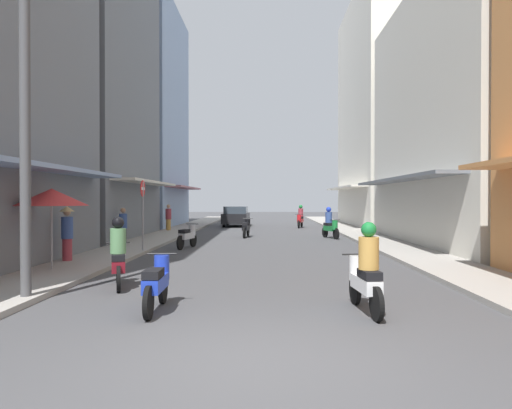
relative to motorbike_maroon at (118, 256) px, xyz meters
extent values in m
plane|color=#424244|center=(3.17, 13.83, -0.70)|extent=(99.63, 99.63, 0.00)
cube|color=#9E9991|center=(-2.06, 13.83, -0.64)|extent=(2.07, 53.29, 0.12)
cube|color=#9E9991|center=(8.41, 13.83, -0.64)|extent=(2.07, 53.29, 0.12)
cube|color=#8CA5CC|center=(-2.60, 0.90, 2.10)|extent=(1.10, 12.07, 0.12)
cube|color=slate|center=(-6.10, 13.00, 8.13)|extent=(6.00, 9.54, 17.66)
cube|color=silver|center=(-2.60, 13.00, 2.10)|extent=(1.10, 8.59, 0.12)
cube|color=#8CA5CC|center=(-6.10, 23.43, 7.09)|extent=(6.00, 9.76, 15.59)
cube|color=#B7727F|center=(-2.60, 23.43, 2.10)|extent=(1.10, 8.79, 0.12)
cube|color=silver|center=(12.44, 10.08, 4.79)|extent=(6.00, 13.56, 11.00)
cube|color=slate|center=(8.94, 10.08, 2.10)|extent=(1.10, 12.20, 0.12)
cube|color=silver|center=(12.44, 24.33, 7.57)|extent=(6.00, 13.01, 16.55)
cube|color=silver|center=(8.94, 24.33, 2.10)|extent=(1.10, 11.71, 0.12)
cylinder|color=black|center=(-0.20, 0.62, -0.42)|extent=(0.25, 0.56, 0.56)
cylinder|color=black|center=(0.19, -0.57, -0.42)|extent=(0.25, 0.56, 0.56)
cube|color=maroon|center=(0.01, -0.02, -0.20)|extent=(0.58, 1.04, 0.24)
cube|color=black|center=(0.07, -0.21, 0.00)|extent=(0.44, 0.62, 0.14)
cylinder|color=maroon|center=(-0.16, 0.50, 0.00)|extent=(0.28, 0.28, 0.45)
cylinder|color=black|center=(-0.16, 0.50, 0.25)|extent=(0.53, 0.20, 0.03)
cylinder|color=#598C59|center=(0.05, -0.16, 0.35)|extent=(0.34, 0.34, 0.55)
sphere|color=black|center=(0.05, -0.16, 0.75)|extent=(0.26, 0.26, 0.26)
cylinder|color=black|center=(0.27, 9.08, -0.42)|extent=(0.22, 0.56, 0.56)
cylinder|color=black|center=(-0.05, 7.87, -0.42)|extent=(0.22, 0.56, 0.56)
cube|color=#B2B2B7|center=(0.10, 8.43, -0.20)|extent=(0.52, 1.04, 0.24)
cube|color=black|center=(0.05, 8.24, 0.00)|extent=(0.41, 0.61, 0.14)
cylinder|color=#B2B2B7|center=(0.23, 8.96, 0.00)|extent=(0.28, 0.28, 0.45)
cylinder|color=black|center=(0.23, 8.96, 0.25)|extent=(0.54, 0.17, 0.03)
cylinder|color=black|center=(6.69, 12.86, -0.42)|extent=(0.25, 0.56, 0.56)
cylinder|color=black|center=(6.30, 14.05, -0.42)|extent=(0.25, 0.56, 0.56)
cube|color=#197233|center=(6.48, 13.50, -0.20)|extent=(0.58, 1.04, 0.24)
cube|color=black|center=(6.41, 13.69, 0.00)|extent=(0.44, 0.62, 0.14)
cylinder|color=#197233|center=(6.65, 12.98, 0.00)|extent=(0.28, 0.28, 0.45)
cylinder|color=black|center=(6.65, 12.98, 0.25)|extent=(0.53, 0.20, 0.03)
cylinder|color=#334C8C|center=(6.43, 13.64, 0.35)|extent=(0.34, 0.34, 0.55)
sphere|color=#1E38B7|center=(6.43, 13.64, 0.75)|extent=(0.26, 0.26, 0.26)
cylinder|color=black|center=(4.96, -1.61, -0.42)|extent=(0.13, 0.57, 0.56)
cylinder|color=black|center=(5.08, -2.85, -0.42)|extent=(0.13, 0.57, 0.56)
cube|color=silver|center=(5.02, -2.28, -0.20)|extent=(0.37, 1.02, 0.24)
cube|color=black|center=(5.04, -2.48, 0.00)|extent=(0.33, 0.58, 0.14)
cylinder|color=silver|center=(4.97, -1.73, 0.00)|extent=(0.28, 0.28, 0.45)
cylinder|color=black|center=(4.97, -1.73, 0.25)|extent=(0.55, 0.08, 0.03)
cylinder|color=#BF8C3F|center=(5.04, -2.43, 0.35)|extent=(0.34, 0.34, 0.55)
sphere|color=#197233|center=(5.04, -2.43, 0.75)|extent=(0.26, 0.26, 0.26)
cylinder|color=black|center=(1.36, -1.61, -0.42)|extent=(0.10, 0.56, 0.56)
cylinder|color=black|center=(1.39, -2.86, -0.42)|extent=(0.10, 0.56, 0.56)
cube|color=#1E38B7|center=(1.38, -2.28, -0.20)|extent=(0.31, 1.01, 0.24)
cube|color=black|center=(1.38, -2.48, 0.00)|extent=(0.30, 0.57, 0.14)
cylinder|color=#1E38B7|center=(1.36, -1.73, 0.00)|extent=(0.28, 0.28, 0.45)
cylinder|color=black|center=(1.36, -1.73, 0.25)|extent=(0.55, 0.05, 0.03)
cylinder|color=black|center=(2.31, 14.62, -0.42)|extent=(0.14, 0.57, 0.56)
cylinder|color=black|center=(2.17, 13.38, -0.42)|extent=(0.14, 0.57, 0.56)
cube|color=black|center=(2.23, 13.95, -0.20)|extent=(0.39, 1.02, 0.24)
cube|color=black|center=(2.21, 13.75, 0.00)|extent=(0.34, 0.59, 0.14)
cylinder|color=black|center=(2.29, 14.50, 0.00)|extent=(0.28, 0.28, 0.45)
cylinder|color=black|center=(2.29, 14.50, 0.25)|extent=(0.55, 0.09, 0.03)
cylinder|color=black|center=(5.45, 21.67, -0.42)|extent=(0.21, 0.56, 0.56)
cylinder|color=black|center=(5.74, 22.89, -0.42)|extent=(0.21, 0.56, 0.56)
cube|color=red|center=(5.61, 22.33, -0.20)|extent=(0.50, 1.04, 0.24)
cube|color=black|center=(5.65, 22.52, 0.00)|extent=(0.40, 0.61, 0.14)
cylinder|color=red|center=(5.48, 21.79, 0.00)|extent=(0.28, 0.28, 0.45)
cylinder|color=black|center=(5.48, 21.79, 0.25)|extent=(0.54, 0.16, 0.03)
cylinder|color=#99333F|center=(5.64, 22.47, 0.35)|extent=(0.34, 0.34, 0.55)
sphere|color=#197233|center=(5.64, 22.47, 0.75)|extent=(0.26, 0.26, 0.26)
cube|color=black|center=(1.06, 24.07, -0.10)|extent=(1.85, 4.14, 0.70)
cube|color=#333D47|center=(1.06, 23.92, 0.45)|extent=(1.64, 2.13, 0.60)
cylinder|color=black|center=(0.34, 25.34, -0.38)|extent=(0.19, 0.64, 0.64)
cylinder|color=black|center=(1.84, 25.30, -0.38)|extent=(0.19, 0.64, 0.64)
cylinder|color=black|center=(0.29, 22.84, -0.38)|extent=(0.19, 0.64, 0.64)
cylinder|color=black|center=(1.79, 22.81, -0.38)|extent=(0.19, 0.64, 0.64)
cylinder|color=#99333F|center=(-2.69, 3.64, -0.31)|extent=(0.28, 0.28, 0.78)
cylinder|color=#334C8C|center=(-2.69, 3.64, 0.40)|extent=(0.34, 0.34, 0.66)
sphere|color=tan|center=(-2.69, 3.64, 0.87)|extent=(0.22, 0.22, 0.22)
cone|color=#D1B77A|center=(-2.69, 3.64, 0.97)|extent=(0.44, 0.44, 0.16)
cylinder|color=#262628|center=(-2.75, 9.40, -0.34)|extent=(0.28, 0.28, 0.74)
cylinder|color=#334C8C|center=(-2.75, 9.40, 0.34)|extent=(0.34, 0.34, 0.62)
sphere|color=#9E7256|center=(-2.75, 9.40, 0.79)|extent=(0.22, 0.22, 0.22)
cylinder|color=#BF8C3F|center=(-2.59, 17.83, -0.32)|extent=(0.28, 0.28, 0.76)
cylinder|color=#99333F|center=(-2.59, 17.83, 0.38)|extent=(0.34, 0.34, 0.64)
sphere|color=tan|center=(-2.59, 17.83, 0.84)|extent=(0.22, 0.22, 0.22)
cylinder|color=#99999E|center=(-2.35, 1.87, 0.33)|extent=(0.05, 0.05, 2.07)
cone|color=#BF3333|center=(-2.35, 1.87, 1.32)|extent=(1.87, 1.87, 0.45)
cylinder|color=#4C4C4F|center=(-1.27, -1.57, 2.83)|extent=(0.20, 0.20, 7.07)
cylinder|color=gray|center=(-1.17, 6.59, 0.60)|extent=(0.07, 0.07, 2.60)
cylinder|color=red|center=(-1.17, 6.59, 1.65)|extent=(0.02, 0.60, 0.60)
cube|color=white|center=(-1.17, 6.59, 1.65)|extent=(0.03, 0.40, 0.10)
camera|label=1|loc=(3.32, -10.52, 1.26)|focal=33.48mm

